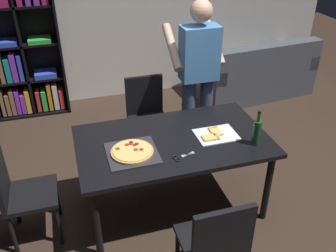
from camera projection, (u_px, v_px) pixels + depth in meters
The scene contains 12 objects.
ground_plane at pixel (172, 204), 3.59m from camera, with size 12.00×12.00×0.00m, color #38281E.
dining_table at pixel (173, 146), 3.24m from camera, with size 1.66×0.97×0.75m.
chair_near_camera at pixel (215, 242), 2.53m from camera, with size 0.42×0.42×0.90m.
chair_far_side at pixel (147, 112), 4.13m from camera, with size 0.42×0.42×0.90m.
chair_left_end at pixel (18, 189), 3.00m from camera, with size 0.42×0.42×0.90m.
couch at pixel (254, 75), 5.54m from camera, with size 1.77×1.01×0.85m.
bookshelf at pixel (1, 46), 4.67m from camera, with size 1.40×0.35×1.95m.
person_serving_pizza at pixel (198, 74), 3.82m from camera, with size 0.55×0.54×1.75m.
pepperoni_pizza_on_tray at pixel (132, 152), 3.02m from camera, with size 0.41×0.41×0.04m.
pizza_slices_on_towel at pixel (215, 135), 3.26m from camera, with size 0.36×0.28×0.03m.
wine_bottle at pixel (257, 132), 3.09m from camera, with size 0.07×0.07×0.32m.
kitchen_scissors at pixel (180, 157), 2.97m from camera, with size 0.20×0.10×0.01m.
Camera 1 is at (-0.82, -2.57, 2.50)m, focal length 39.59 mm.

